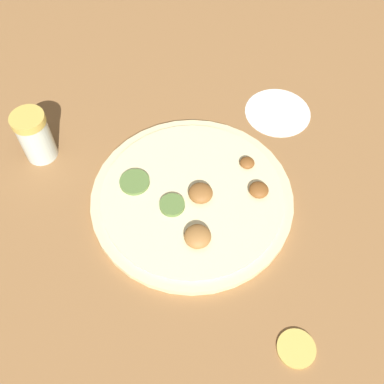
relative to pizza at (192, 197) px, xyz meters
The scene contains 5 objects.
ground_plane 0.01m from the pizza, behind, with size 3.00×3.00×0.00m, color olive.
pizza is the anchor object (origin of this frame).
spice_jar 0.25m from the pizza, 132.36° to the right, with size 0.05×0.05×0.08m.
loose_cap 0.25m from the pizza, ahead, with size 0.05×0.05×0.01m.
flour_patch 0.23m from the pizza, 118.32° to the left, with size 0.11×0.11×0.00m.
Camera 1 is at (0.32, -0.13, 0.56)m, focal length 42.00 mm.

